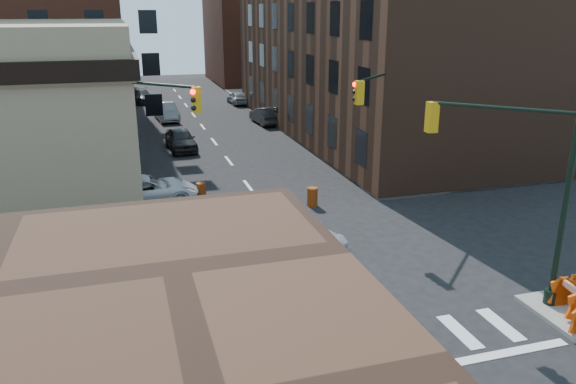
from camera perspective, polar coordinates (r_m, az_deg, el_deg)
ground at (r=23.22m, az=1.49°, el=-6.59°), size 140.00×140.00×0.00m
sidewalk_ne at (r=61.28m, az=12.66°, el=8.60°), size 34.00×54.50×0.15m
commercial_row_ne at (r=46.92m, az=8.39°, el=14.60°), size 14.00×34.00×14.00m
filler_nw at (r=82.60m, az=-24.05°, el=15.40°), size 20.00×18.00×16.00m
filler_ne at (r=80.80m, az=-1.88°, el=15.43°), size 16.00×16.00×12.00m
signal_pole_se at (r=19.91m, az=23.60°, el=1.78°), size 5.40×5.27×8.00m
signal_pole_nw at (r=25.95m, az=-14.65°, el=5.59°), size 3.58×3.67×8.00m
signal_pole_ne at (r=28.78m, az=9.40°, el=7.12°), size 3.67×3.58×8.00m
tree_ne_near at (r=48.55m, az=0.43°, el=10.73°), size 3.00×3.00×4.85m
tree_ne_far at (r=56.20m, az=-2.01°, el=11.72°), size 3.00×3.00×4.85m
police_car at (r=23.64m, az=0.54°, el=-4.05°), size 4.49×5.77×1.56m
pickup at (r=29.95m, az=-14.30°, el=0.15°), size 5.70×3.05×1.52m
parked_car_wnear at (r=41.28m, az=-10.84°, el=5.29°), size 2.14×4.71×1.57m
parked_car_wfar at (r=52.88m, az=-12.26°, el=7.97°), size 2.12×4.96×1.59m
parked_car_wdeep at (r=63.97m, az=-14.63°, el=9.41°), size 2.01×4.84×1.40m
parked_car_enear at (r=50.09m, az=-2.37°, el=7.76°), size 1.93×4.60×1.48m
parked_car_efar at (r=61.14m, az=-5.14°, el=9.55°), size 1.88×4.25×1.42m
pedestrian_a at (r=27.47m, az=-19.13°, el=-1.22°), size 0.71×0.50×1.85m
pedestrian_b at (r=28.52m, az=-19.34°, el=-0.51°), size 1.07×0.93×1.89m
barrel_road at (r=28.94m, az=2.49°, el=-0.48°), size 0.62×0.62×0.97m
barrel_bank at (r=30.26m, az=-8.81°, el=0.09°), size 0.52×0.52×0.91m
barricade_se_b at (r=20.86m, az=26.75°, el=-9.69°), size 0.89×1.42×0.99m
barricade_nw_a at (r=27.30m, az=-17.39°, el=-2.19°), size 1.31×0.77×0.93m
barricade_nw_b at (r=28.72m, az=-19.49°, el=-1.55°), size 1.15×0.74×0.80m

